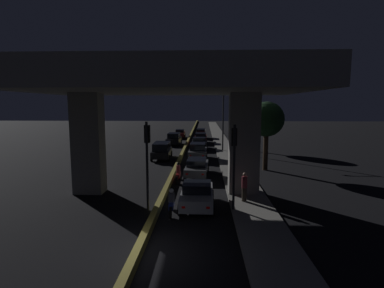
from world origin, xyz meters
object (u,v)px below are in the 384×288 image
(traffic_light_left_of_median, at_px, (147,150))
(car_grey_third, at_px, (198,151))
(car_silver_lead, at_px, (197,195))
(pedestrian_on_sidewalk, at_px, (244,187))
(car_grey_second, at_px, (197,167))
(car_dark_red_fifth, at_px, (201,138))
(motorcycle_red_filtering_mid, at_px, (178,174))
(motorcycle_blue_filtering_near, at_px, (171,203))
(street_lamp, at_px, (220,113))
(car_dark_red_third_oncoming, at_px, (180,134))
(traffic_light_right_of_median, at_px, (234,153))
(car_black_lead_oncoming, at_px, (162,150))
(car_black_second_oncoming, at_px, (174,139))
(car_black_sixth, at_px, (201,133))
(car_black_fourth, at_px, (199,143))

(traffic_light_left_of_median, bearing_deg, car_grey_third, 81.37)
(car_silver_lead, relative_size, pedestrian_on_sidewalk, 2.36)
(car_grey_second, height_order, car_dark_red_fifth, car_dark_red_fifth)
(car_silver_lead, relative_size, motorcycle_red_filtering_mid, 2.09)
(motorcycle_blue_filtering_near, bearing_deg, car_dark_red_fifth, -4.09)
(street_lamp, relative_size, motorcycle_red_filtering_mid, 4.20)
(car_dark_red_third_oncoming, bearing_deg, traffic_light_left_of_median, 0.90)
(car_dark_red_third_oncoming, bearing_deg, car_grey_third, 8.79)
(traffic_light_left_of_median, height_order, traffic_light_right_of_median, traffic_light_left_of_median)
(car_dark_red_fifth, height_order, car_black_lead_oncoming, car_black_lead_oncoming)
(car_black_second_oncoming, relative_size, car_dark_red_third_oncoming, 1.04)
(car_grey_third, relative_size, car_black_sixth, 1.05)
(car_black_sixth, bearing_deg, motorcycle_blue_filtering_near, -179.73)
(traffic_light_left_of_median, relative_size, car_dark_red_fifth, 1.06)
(traffic_light_left_of_median, height_order, car_silver_lead, traffic_light_left_of_median)
(pedestrian_on_sidewalk, bearing_deg, traffic_light_right_of_median, -120.84)
(car_silver_lead, relative_size, car_black_fourth, 0.92)
(motorcycle_red_filtering_mid, xyz_separation_m, pedestrian_on_sidewalk, (4.33, -4.93, 0.38))
(car_silver_lead, distance_m, car_black_lead_oncoming, 15.91)
(traffic_light_left_of_median, height_order, car_dark_red_fifth, traffic_light_left_of_median)
(street_lamp, distance_m, car_grey_third, 7.30)
(car_black_second_oncoming, distance_m, motorcycle_blue_filtering_near, 28.26)
(street_lamp, distance_m, motorcycle_red_filtering_mid, 16.29)
(car_black_fourth, xyz_separation_m, car_black_sixth, (0.11, 12.99, 0.08))
(street_lamp, height_order, motorcycle_blue_filtering_near, street_lamp)
(car_grey_third, height_order, car_black_fourth, car_grey_third)
(motorcycle_blue_filtering_near, bearing_deg, car_black_lead_oncoming, 7.99)
(car_silver_lead, height_order, pedestrian_on_sidewalk, pedestrian_on_sidewalk)
(street_lamp, xyz_separation_m, pedestrian_on_sidewalk, (0.42, -20.17, -3.83))
(car_dark_red_fifth, distance_m, pedestrian_on_sidewalk, 28.55)
(street_lamp, relative_size, car_grey_third, 1.93)
(street_lamp, height_order, car_black_lead_oncoming, street_lamp)
(motorcycle_blue_filtering_near, xyz_separation_m, pedestrian_on_sidewalk, (4.10, 1.95, 0.41))
(traffic_light_right_of_median, relative_size, car_silver_lead, 1.18)
(motorcycle_blue_filtering_near, bearing_deg, pedestrian_on_sidewalk, -66.39)
(motorcycle_red_filtering_mid, bearing_deg, car_black_second_oncoming, 10.40)
(street_lamp, relative_size, motorcycle_blue_filtering_near, 4.20)
(car_dark_red_fifth, xyz_separation_m, car_black_second_oncoming, (-3.92, -2.22, 0.07))
(traffic_light_right_of_median, xyz_separation_m, car_black_fourth, (-2.25, 23.38, -2.44))
(motorcycle_red_filtering_mid, bearing_deg, street_lamp, -10.59)
(street_lamp, relative_size, car_black_fourth, 1.85)
(car_black_sixth, bearing_deg, car_silver_lead, -177.66)
(car_silver_lead, relative_size, car_grey_third, 0.96)
(traffic_light_right_of_median, xyz_separation_m, car_black_lead_oncoming, (-6.18, 15.90, -2.29))
(car_dark_red_fifth, xyz_separation_m, car_black_lead_oncoming, (-4.07, -13.80, 0.14))
(car_black_second_oncoming, bearing_deg, street_lamp, 48.69)
(car_silver_lead, bearing_deg, car_black_lead_oncoming, 15.94)
(traffic_light_right_of_median, distance_m, car_grey_third, 16.24)
(car_silver_lead, bearing_deg, motorcycle_blue_filtering_near, 132.95)
(car_black_sixth, bearing_deg, car_black_fourth, -178.39)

